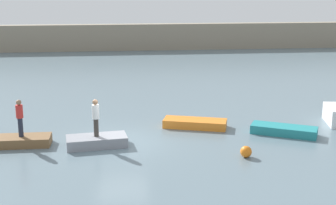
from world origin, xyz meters
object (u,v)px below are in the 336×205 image
(rowboat_orange, at_px, (195,123))
(mooring_buoy, at_px, (246,152))
(person_red_shirt, at_px, (20,116))
(person_white_shirt, at_px, (96,116))
(rowboat_teal, at_px, (284,130))
(rowboat_brown, at_px, (22,141))
(rowboat_grey, at_px, (97,141))

(rowboat_orange, height_order, mooring_buoy, mooring_buoy)
(person_red_shirt, distance_m, person_white_shirt, 3.46)
(rowboat_orange, bearing_deg, rowboat_teal, -4.15)
(rowboat_brown, relative_size, rowboat_teal, 0.83)
(person_white_shirt, relative_size, mooring_buoy, 3.45)
(rowboat_grey, xyz_separation_m, person_white_shirt, (0.00, -0.00, 1.21))
(rowboat_grey, relative_size, person_white_shirt, 1.57)
(rowboat_brown, distance_m, person_white_shirt, 3.67)
(rowboat_orange, bearing_deg, rowboat_brown, -150.29)
(rowboat_grey, height_order, rowboat_orange, rowboat_grey)
(rowboat_orange, distance_m, person_red_shirt, 8.64)
(rowboat_brown, bearing_deg, person_red_shirt, 0.00)
(rowboat_grey, distance_m, person_red_shirt, 3.65)
(rowboat_brown, relative_size, rowboat_orange, 0.82)
(rowboat_orange, relative_size, rowboat_teal, 1.02)
(rowboat_teal, relative_size, person_red_shirt, 1.82)
(rowboat_brown, height_order, rowboat_orange, rowboat_brown)
(rowboat_orange, xyz_separation_m, mooring_buoy, (1.51, -4.45, 0.04))
(rowboat_teal, xyz_separation_m, mooring_buoy, (-2.65, -2.86, 0.04))
(mooring_buoy, bearing_deg, rowboat_grey, 162.13)
(rowboat_grey, bearing_deg, mooring_buoy, -25.19)
(rowboat_grey, relative_size, rowboat_orange, 0.85)
(rowboat_teal, distance_m, person_white_shirt, 9.19)
(rowboat_grey, relative_size, person_red_shirt, 1.57)
(rowboat_grey, height_order, person_white_shirt, person_white_shirt)
(rowboat_brown, xyz_separation_m, person_red_shirt, (0.00, 0.00, 1.19))
(rowboat_orange, xyz_separation_m, rowboat_teal, (4.16, -1.59, 0.00))
(rowboat_brown, distance_m, rowboat_teal, 12.51)
(rowboat_brown, xyz_separation_m, rowboat_teal, (12.50, 0.33, -0.00))
(person_white_shirt, bearing_deg, mooring_buoy, -17.87)
(rowboat_grey, bearing_deg, rowboat_teal, -2.33)
(person_white_shirt, bearing_deg, person_red_shirt, 172.32)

